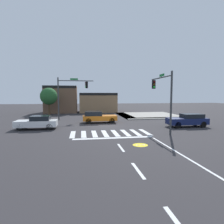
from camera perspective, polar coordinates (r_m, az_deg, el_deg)
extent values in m
plane|color=#302D30|center=(22.41, -2.29, -4.14)|extent=(120.00, 120.00, 0.00)
cube|color=silver|center=(17.85, -11.71, -6.60)|extent=(0.45, 3.20, 0.01)
cube|color=silver|center=(17.83, -8.51, -6.56)|extent=(0.45, 3.20, 0.01)
cube|color=silver|center=(17.87, -5.32, -6.51)|extent=(0.45, 3.20, 0.01)
cube|color=silver|center=(17.96, -2.15, -6.43)|extent=(0.45, 3.20, 0.01)
cube|color=silver|center=(18.10, 0.97, -6.34)|extent=(0.45, 3.20, 0.01)
cube|color=silver|center=(18.29, 4.04, -6.22)|extent=(0.45, 3.20, 0.01)
cube|color=silver|center=(18.54, 7.03, -6.10)|extent=(0.45, 3.20, 0.01)
cube|color=silver|center=(18.83, 9.94, -5.96)|extent=(0.45, 3.20, 0.01)
cube|color=white|center=(16.09, 0.48, -7.78)|extent=(6.80, 0.50, 0.01)
cube|color=white|center=(13.23, 2.68, -10.62)|extent=(0.16, 2.00, 0.01)
cube|color=white|center=(9.55, 7.79, -16.96)|extent=(0.16, 2.00, 0.01)
cylinder|color=yellow|center=(14.03, 8.48, -9.76)|extent=(1.10, 1.10, 0.01)
cylinder|color=white|center=(13.96, 7.50, -9.81)|extent=(0.18, 0.18, 0.00)
cylinder|color=white|center=(14.10, 9.45, -9.68)|extent=(0.18, 0.18, 0.00)
cube|color=white|center=(14.03, 8.48, -9.75)|extent=(0.49, 0.04, 0.00)
cube|color=#9E998E|center=(29.75, 13.96, -1.86)|extent=(10.00, 1.60, 0.15)
cube|color=#9E998E|center=(33.00, 3.94, -1.05)|extent=(1.60, 10.00, 0.15)
cube|color=#9E998E|center=(34.19, 10.82, -0.92)|extent=(10.00, 10.00, 0.15)
cube|color=brown|center=(41.15, -14.96, 3.70)|extent=(6.40, 5.92, 5.45)
cube|color=black|center=(38.43, -15.46, 7.30)|extent=(6.40, 0.50, 0.50)
cube|color=#93704C|center=(40.79, -4.30, 2.86)|extent=(7.67, 5.31, 4.06)
cube|color=black|center=(38.32, -4.01, 5.38)|extent=(7.67, 0.50, 0.50)
cylinder|color=#383A3D|center=(28.12, -15.79, 3.77)|extent=(0.18, 0.18, 6.09)
cylinder|color=#383A3D|center=(28.01, -10.78, 9.20)|extent=(4.99, 0.12, 0.12)
cube|color=black|center=(27.98, -7.58, 8.07)|extent=(0.32, 0.32, 0.95)
sphere|color=#470A0A|center=(27.99, -7.94, 8.67)|extent=(0.22, 0.22, 0.22)
sphere|color=#4C330C|center=(27.97, -7.94, 8.06)|extent=(0.22, 0.22, 0.22)
sphere|color=#1ED833|center=(27.96, -7.93, 7.46)|extent=(0.22, 0.22, 0.22)
cube|color=#197233|center=(28.04, -11.31, 9.64)|extent=(1.10, 0.03, 0.24)
cylinder|color=#383A3D|center=(17.91, 17.32, 2.57)|extent=(0.18, 0.18, 5.74)
cylinder|color=#383A3D|center=(20.15, 14.44, 9.95)|extent=(0.12, 4.79, 0.12)
cube|color=black|center=(21.86, 12.40, 8.08)|extent=(0.32, 0.32, 0.95)
sphere|color=#470A0A|center=(21.72, 12.58, 8.88)|extent=(0.22, 0.22, 0.22)
sphere|color=#4C330C|center=(21.70, 12.57, 8.10)|extent=(0.22, 0.22, 0.22)
sphere|color=#1ED833|center=(21.69, 12.55, 7.32)|extent=(0.22, 0.22, 0.22)
cube|color=#197233|center=(19.95, 14.73, 10.63)|extent=(0.03, 1.10, 0.24)
cube|color=#141E4C|center=(23.17, 21.57, -2.54)|extent=(4.44, 1.76, 0.70)
cube|color=black|center=(23.41, 22.85, -1.07)|extent=(2.27, 1.55, 0.47)
cylinder|color=black|center=(21.81, 19.15, -3.75)|extent=(0.69, 0.22, 0.69)
cylinder|color=black|center=(23.16, 17.35, -3.20)|extent=(0.69, 0.22, 0.69)
cylinder|color=black|center=(23.38, 25.70, -3.40)|extent=(0.69, 0.22, 0.69)
cylinder|color=black|center=(24.65, 23.66, -2.91)|extent=(0.69, 0.22, 0.69)
cube|color=orange|center=(24.80, -3.71, -1.78)|extent=(4.35, 1.93, 0.62)
cube|color=black|center=(24.67, -5.65, -0.46)|extent=(2.15, 1.70, 0.55)
cylinder|color=black|center=(25.85, -0.62, -2.10)|extent=(0.72, 0.22, 0.72)
cylinder|color=black|center=(24.18, -0.02, -2.60)|extent=(0.72, 0.22, 0.72)
cylinder|color=black|center=(25.59, -7.19, -2.22)|extent=(0.72, 0.22, 0.72)
cylinder|color=black|center=(23.89, -7.05, -2.73)|extent=(0.72, 0.22, 0.72)
cube|color=white|center=(21.58, -21.70, -3.18)|extent=(4.17, 1.85, 0.64)
cube|color=black|center=(21.43, -20.64, -1.70)|extent=(1.91, 1.62, 0.48)
cylinder|color=black|center=(21.21, -25.90, -4.26)|extent=(0.66, 0.22, 0.66)
cylinder|color=black|center=(22.75, -24.72, -3.61)|extent=(0.66, 0.22, 0.66)
cylinder|color=black|center=(20.57, -18.30, -4.28)|extent=(0.66, 0.22, 0.66)
cylinder|color=black|center=(22.15, -17.63, -3.61)|extent=(0.66, 0.22, 0.66)
cylinder|color=#4C3823|center=(36.51, -18.36, 1.38)|extent=(0.36, 0.36, 2.80)
sphere|color=#235628|center=(36.45, -18.44, 4.51)|extent=(3.07, 3.07, 3.07)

